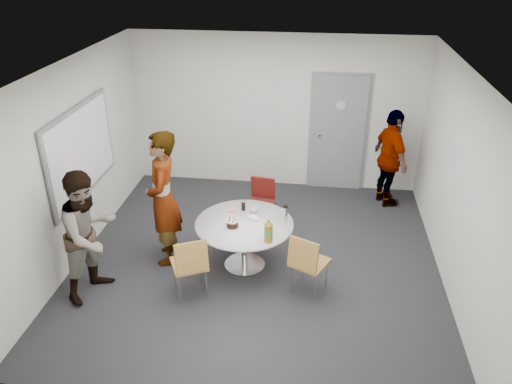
# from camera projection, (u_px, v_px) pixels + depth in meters

# --- Properties ---
(floor) EXTENTS (5.00, 5.00, 0.00)m
(floor) POSITION_uv_depth(u_px,v_px,m) (257.00, 260.00, 7.05)
(floor) COLOR #232327
(floor) RESTS_ON ground
(ceiling) EXTENTS (5.00, 5.00, 0.00)m
(ceiling) POSITION_uv_depth(u_px,v_px,m) (258.00, 69.00, 5.81)
(ceiling) COLOR silver
(ceiling) RESTS_ON wall_back
(wall_back) EXTENTS (5.00, 0.00, 5.00)m
(wall_back) POSITION_uv_depth(u_px,v_px,m) (276.00, 113.00, 8.63)
(wall_back) COLOR silver
(wall_back) RESTS_ON floor
(wall_left) EXTENTS (0.00, 5.00, 5.00)m
(wall_left) POSITION_uv_depth(u_px,v_px,m) (74.00, 164.00, 6.71)
(wall_left) COLOR silver
(wall_left) RESTS_ON floor
(wall_right) EXTENTS (0.00, 5.00, 5.00)m
(wall_right) POSITION_uv_depth(u_px,v_px,m) (459.00, 185.00, 6.14)
(wall_right) COLOR silver
(wall_right) RESTS_ON floor
(wall_front) EXTENTS (5.00, 0.00, 5.00)m
(wall_front) POSITION_uv_depth(u_px,v_px,m) (220.00, 298.00, 4.22)
(wall_front) COLOR silver
(wall_front) RESTS_ON floor
(door) EXTENTS (1.02, 0.17, 2.12)m
(door) POSITION_uv_depth(u_px,v_px,m) (338.00, 134.00, 8.64)
(door) COLOR slate
(door) RESTS_ON wall_back
(whiteboard) EXTENTS (0.04, 1.90, 1.25)m
(whiteboard) POSITION_uv_depth(u_px,v_px,m) (82.00, 151.00, 6.84)
(whiteboard) COLOR gray
(whiteboard) RESTS_ON wall_left
(table) EXTENTS (1.31, 1.31, 1.00)m
(table) POSITION_uv_depth(u_px,v_px,m) (246.00, 229.00, 6.65)
(table) COLOR silver
(table) RESTS_ON floor
(chair_near_left) EXTENTS (0.57, 0.59, 0.87)m
(chair_near_left) POSITION_uv_depth(u_px,v_px,m) (190.00, 262.00, 6.09)
(chair_near_left) COLOR olive
(chair_near_left) RESTS_ON floor
(chair_near_right) EXTENTS (0.56, 0.58, 0.87)m
(chair_near_right) POSITION_uv_depth(u_px,v_px,m) (307.00, 260.00, 6.14)
(chair_near_right) COLOR olive
(chair_near_right) RESTS_ON floor
(chair_far) EXTENTS (0.45, 0.48, 0.83)m
(chair_far) POSITION_uv_depth(u_px,v_px,m) (261.00, 199.00, 7.62)
(chair_far) COLOR #5D1512
(chair_far) RESTS_ON floor
(person_main) EXTENTS (0.59, 0.77, 1.90)m
(person_main) POSITION_uv_depth(u_px,v_px,m) (163.00, 199.00, 6.67)
(person_main) COLOR #A5C6EA
(person_main) RESTS_ON floor
(person_left) EXTENTS (0.90, 1.00, 1.68)m
(person_left) POSITION_uv_depth(u_px,v_px,m) (90.00, 234.00, 6.08)
(person_left) COLOR white
(person_left) RESTS_ON floor
(person_right) EXTENTS (0.73, 1.05, 1.66)m
(person_right) POSITION_uv_depth(u_px,v_px,m) (390.00, 159.00, 8.16)
(person_right) COLOR black
(person_right) RESTS_ON floor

